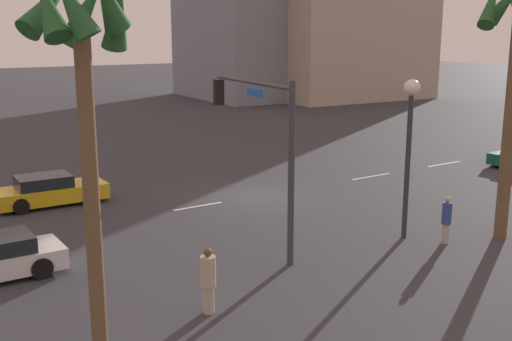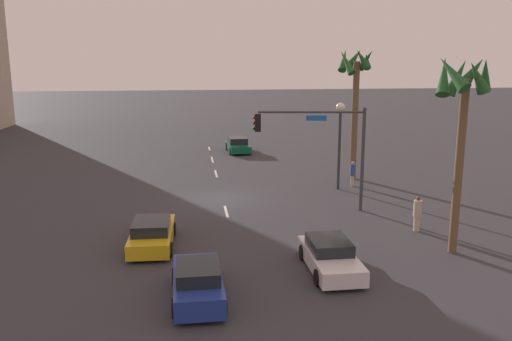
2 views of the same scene
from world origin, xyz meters
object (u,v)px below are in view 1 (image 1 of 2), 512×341
(pedestrian_0, at_px, (446,219))
(palm_tree_1, at_px, (83,55))
(traffic_signal, at_px, (260,130))
(streetlamp, at_px, (410,127))
(car_0, at_px, (49,191))
(pedestrian_1, at_px, (208,280))

(pedestrian_0, distance_m, palm_tree_1, 13.69)
(traffic_signal, height_order, streetlamp, traffic_signal)
(car_0, height_order, streetlamp, streetlamp)
(streetlamp, distance_m, palm_tree_1, 12.08)
(streetlamp, xyz_separation_m, palm_tree_1, (11.66, 1.66, 2.68))
(palm_tree_1, bearing_deg, streetlamp, -171.92)
(car_0, xyz_separation_m, traffic_signal, (-4.61, 8.97, 3.36))
(car_0, height_order, pedestrian_1, pedestrian_1)
(car_0, bearing_deg, palm_tree_1, 79.26)
(car_0, bearing_deg, pedestrian_1, 92.37)
(streetlamp, bearing_deg, pedestrian_0, 122.51)
(pedestrian_1, bearing_deg, car_0, -87.63)
(pedestrian_0, bearing_deg, car_0, -51.28)
(streetlamp, bearing_deg, palm_tree_1, 8.08)
(pedestrian_1, bearing_deg, traffic_signal, -137.66)
(palm_tree_1, bearing_deg, pedestrian_0, -177.84)
(pedestrian_0, bearing_deg, palm_tree_1, 2.16)
(pedestrian_1, bearing_deg, pedestrian_0, -178.44)
(pedestrian_0, bearing_deg, traffic_signal, -32.88)
(streetlamp, xyz_separation_m, pedestrian_1, (8.69, 1.44, -3.03))
(traffic_signal, relative_size, streetlamp, 1.08)
(traffic_signal, bearing_deg, pedestrian_0, 147.12)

